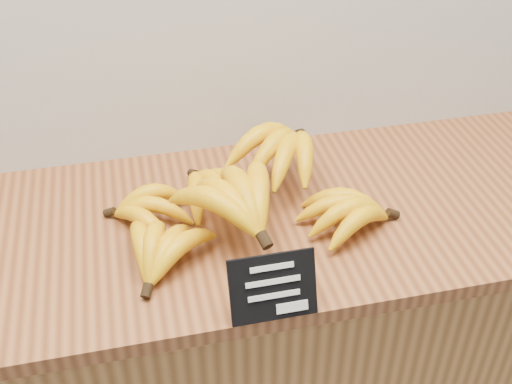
# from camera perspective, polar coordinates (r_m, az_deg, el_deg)

# --- Properties ---
(counter) EXTENTS (1.42, 0.50, 0.90)m
(counter) POSITION_cam_1_polar(r_m,az_deg,el_deg) (1.57, -0.42, -15.77)
(counter) COLOR #AC7137
(counter) RESTS_ON ground
(counter_top) EXTENTS (1.57, 0.54, 0.03)m
(counter_top) POSITION_cam_1_polar(r_m,az_deg,el_deg) (1.24, -0.51, -2.55)
(counter_top) COLOR brown
(counter_top) RESTS_ON counter
(chalkboard_sign) EXTENTS (0.14, 0.04, 0.11)m
(chalkboard_sign) POSITION_cam_1_polar(r_m,az_deg,el_deg) (1.01, 1.53, -8.49)
(chalkboard_sign) COLOR black
(chalkboard_sign) RESTS_ON counter_top
(banana_pile) EXTENTS (0.57, 0.35, 0.13)m
(banana_pile) POSITION_cam_1_polar(r_m,az_deg,el_deg) (1.18, -1.81, -0.44)
(banana_pile) COLOR #E5AF09
(banana_pile) RESTS_ON counter_top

